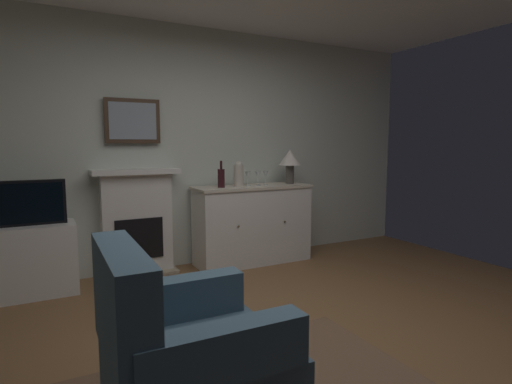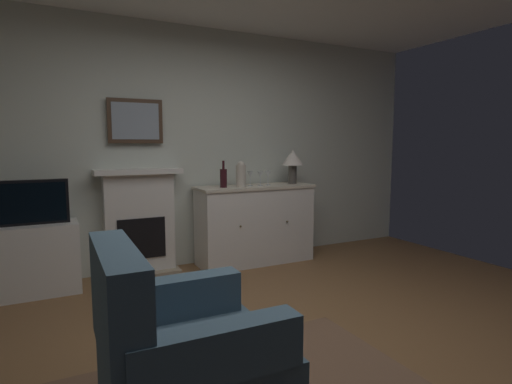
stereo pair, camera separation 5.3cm
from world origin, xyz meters
name	(u,v)px [view 1 (the left image)]	position (x,y,z in m)	size (l,w,h in m)	color
ground_plane	(304,360)	(0.00, 0.00, -0.05)	(6.04, 4.67, 0.10)	brown
wall_rear	(187,148)	(0.00, 2.31, 1.31)	(6.04, 0.06, 2.62)	silver
fireplace_unit	(137,222)	(-0.59, 2.18, 0.55)	(0.87, 0.30, 1.10)	white
framed_picture	(133,121)	(-0.59, 2.22, 1.59)	(0.55, 0.04, 0.45)	#473323
sideboard_cabinet	(252,224)	(0.66, 2.00, 0.44)	(1.34, 0.49, 0.89)	white
table_lamp	(290,160)	(1.16, 2.00, 1.17)	(0.26, 0.26, 0.40)	#4C4742
wine_bottle	(221,178)	(0.27, 1.98, 0.99)	(0.08, 0.08, 0.29)	#331419
wine_glass_left	(248,175)	(0.60, 1.99, 1.01)	(0.07, 0.07, 0.16)	silver
wine_glass_center	(258,175)	(0.71, 1.95, 1.01)	(0.07, 0.07, 0.16)	silver
wine_glass_right	(265,175)	(0.82, 1.98, 1.01)	(0.07, 0.07, 0.16)	silver
vase_decorative	(239,174)	(0.47, 1.95, 1.03)	(0.11, 0.11, 0.28)	beige
tv_cabinet	(31,260)	(-1.57, 2.02, 0.32)	(0.75, 0.42, 0.64)	white
tv_set	(27,203)	(-1.57, 1.99, 0.84)	(0.62, 0.07, 0.40)	black
armchair	(184,355)	(-0.91, -0.34, 0.38)	(0.82, 0.79, 0.92)	#3F596B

